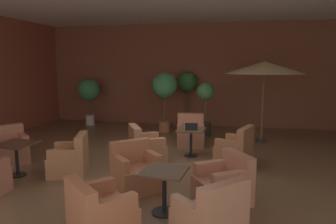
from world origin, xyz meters
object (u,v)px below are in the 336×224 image
Objects in this scene: armchair_mid_center_west at (210,221)px; potted_tree_right_corner at (165,89)px; iced_drink_cup at (186,127)px; potted_tree_left_corner at (89,92)px; armchair_front_left_south at (145,148)px; armchair_mid_center_east at (136,172)px; armchair_front_left_east at (190,134)px; potted_tree_mid_right at (205,102)px; armchair_front_right_south at (70,159)px; armchair_mid_center_north at (224,184)px; cafe_table_front_left at (191,135)px; open_laptop at (191,128)px; armchair_front_right_north at (8,149)px; cafe_table_mid_center at (164,181)px; armchair_mid_center_south at (100,214)px; armchair_front_left_north at (235,150)px; patio_umbrella_tall_red at (264,68)px; potted_tree_mid_left at (187,86)px; cafe_table_front_right at (16,150)px.

potted_tree_right_corner is (-2.10, 6.58, 1.15)m from armchair_mid_center_west.
potted_tree_left_corner is at bearing 142.42° from iced_drink_cup.
armchair_mid_center_east is at bearing -79.41° from armchair_front_left_south.
potted_tree_mid_right reaches higher than armchair_front_left_east.
armchair_mid_center_east is (1.61, -0.51, 0.02)m from armchair_front_right_south.
armchair_mid_center_north is 0.53× the size of potted_tree_right_corner.
armchair_front_left_south is (-0.84, -1.72, -0.01)m from armchair_front_left_east.
armchair_front_left_east is at bearing 98.86° from cafe_table_front_left.
armchair_front_right_north is at bearing -162.69° from open_laptop.
open_laptop reaches higher than cafe_table_mid_center.
armchair_mid_center_west reaches higher than armchair_mid_center_south.
iced_drink_cup is at bearing 103.52° from armchair_mid_center_west.
armchair_front_left_north is at bearing 62.97° from armchair_mid_center_south.
armchair_front_left_south is at bearing 15.78° from armchair_front_right_north.
armchair_front_left_north is at bearing -108.34° from patio_umbrella_tall_red.
potted_tree_mid_left is (-1.60, 6.22, 1.20)m from armchair_mid_center_north.
potted_tree_mid_left reaches higher than cafe_table_front_right.
cafe_table_front_left is at bearing 110.02° from armchair_mid_center_north.
cafe_table_front_right is (-3.32, -2.16, 0.01)m from cafe_table_front_left.
armchair_front_left_north is at bearing 21.70° from cafe_table_front_right.
armchair_front_left_north is at bearing -70.77° from potted_tree_mid_right.
cafe_table_front_left is 0.41× the size of potted_tree_mid_right.
patio_umbrella_tall_red is (2.53, 5.76, 1.90)m from armchair_mid_center_south.
armchair_mid_center_east is (0.33, -1.76, 0.02)m from armchair_front_left_south.
armchair_front_left_south is 3.29m from potted_tree_mid_right.
open_laptop reaches higher than cafe_table_front_left.
potted_tree_mid_right is at bearing 109.23° from armchair_front_left_north.
cafe_table_mid_center is 6.48× the size of iced_drink_cup.
armchair_mid_center_west is (0.97, -5.01, 0.01)m from armchair_front_left_east.
armchair_front_right_north is (-0.80, 0.71, -0.22)m from cafe_table_front_right.
armchair_mid_center_west is at bearing -95.16° from armchair_mid_center_north.
armchair_front_left_east reaches higher than cafe_table_mid_center.
armchair_front_left_east reaches higher than armchair_front_right_south.
armchair_mid_center_west is at bearing -76.48° from iced_drink_cup.
armchair_front_left_north is at bearing 85.10° from armchair_mid_center_north.
armchair_mid_center_south is at bearing -117.03° from armchair_front_left_north.
potted_tree_mid_left is 18.47× the size of iced_drink_cup.
patio_umbrella_tall_red is 2.11m from potted_tree_mid_right.
armchair_mid_center_west is (0.79, -3.85, -0.21)m from cafe_table_front_left.
armchair_front_left_north is 3.08m from potted_tree_mid_right.
armchair_front_left_north is 2.13m from armchair_front_left_south.
patio_umbrella_tall_red is (1.82, 4.97, 1.68)m from cafe_table_mid_center.
patio_umbrella_tall_red is at bearing 37.89° from cafe_table_front_right.
armchair_mid_center_north is 2.56m from open_laptop.
cafe_table_front_left is at bearing -36.90° from potted_tree_left_corner.
potted_tree_right_corner reaches higher than armchair_front_right_north.
armchair_mid_center_north is 5.80m from potted_tree_right_corner.
armchair_mid_center_north reaches higher than iced_drink_cup.
armchair_mid_center_north is at bearing -67.01° from potted_tree_right_corner.
potted_tree_left_corner is (-4.40, 6.39, 0.76)m from cafe_table_mid_center.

